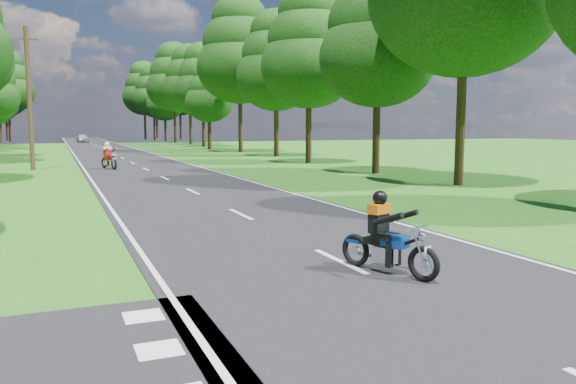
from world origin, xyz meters
name	(u,v)px	position (x,y,z in m)	size (l,w,h in m)	color
ground	(401,292)	(0.00, 0.00, 0.00)	(160.00, 160.00, 0.00)	#235A14
main_road	(109,152)	(0.00, 50.00, 0.01)	(7.00, 140.00, 0.02)	black
road_markings	(109,152)	(-0.14, 48.13, 0.02)	(7.40, 140.00, 0.01)	silver
treeline	(111,75)	(1.43, 60.06, 8.25)	(40.00, 115.35, 14.78)	black
telegraph_pole	(29,98)	(-6.00, 28.00, 4.07)	(1.20, 0.26, 8.00)	#382616
rider_near_blue	(388,232)	(0.35, 0.93, 0.72)	(0.56, 1.69, 1.41)	navy
rider_far_red	(109,155)	(-1.94, 26.98, 0.81)	(0.63, 1.89, 1.57)	maroon
distant_car	(82,138)	(-0.95, 83.27, 0.66)	(1.52, 3.77, 1.29)	silver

